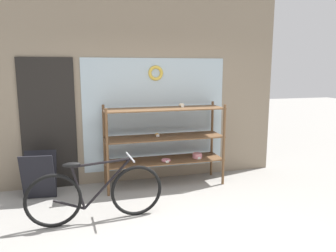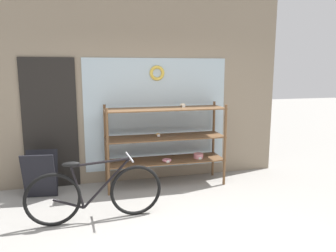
{
  "view_description": "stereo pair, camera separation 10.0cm",
  "coord_description": "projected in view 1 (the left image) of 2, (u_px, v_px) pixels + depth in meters",
  "views": [
    {
      "loc": [
        -1.1,
        -3.16,
        1.94
      ],
      "look_at": [
        0.13,
        1.24,
        1.12
      ],
      "focal_mm": 35.0,
      "sensor_mm": 36.0,
      "label": 1
    },
    {
      "loc": [
        -1.01,
        -3.19,
        1.94
      ],
      "look_at": [
        0.13,
        1.24,
        1.12
      ],
      "focal_mm": 35.0,
      "sensor_mm": 36.0,
      "label": 2
    }
  ],
  "objects": [
    {
      "name": "ground_plane",
      "position": [
        187.0,
        245.0,
        3.63
      ],
      "size": [
        30.0,
        30.0,
        0.0
      ],
      "primitive_type": "plane",
      "color": "gray"
    },
    {
      "name": "display_case",
      "position": [
        165.0,
        138.0,
        5.38
      ],
      "size": [
        1.95,
        0.54,
        1.36
      ],
      "color": "brown",
      "rests_on": "ground_plane"
    },
    {
      "name": "storefront_facade",
      "position": [
        141.0,
        83.0,
        5.53
      ],
      "size": [
        4.85,
        0.13,
        3.47
      ],
      "color": "gray",
      "rests_on": "ground_plane"
    },
    {
      "name": "sandwich_board",
      "position": [
        39.0,
        175.0,
        4.88
      ],
      "size": [
        0.51,
        0.43,
        0.69
      ],
      "rotation": [
        0.0,
        0.0,
        -0.11
      ],
      "color": "black",
      "rests_on": "ground_plane"
    },
    {
      "name": "bicycle",
      "position": [
        96.0,
        194.0,
        4.14
      ],
      "size": [
        1.72,
        0.46,
        0.82
      ],
      "rotation": [
        0.0,
        0.0,
        0.06
      ],
      "color": "black",
      "rests_on": "ground_plane"
    }
  ]
}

